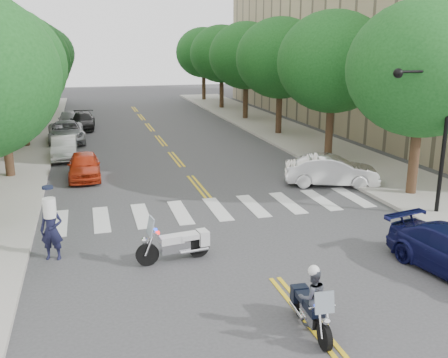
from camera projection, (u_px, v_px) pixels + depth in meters
name	position (u px, v px, depth m)	size (l,w,h in m)	color
ground	(275.00, 278.00, 14.44)	(140.00, 140.00, 0.00)	#38383A
sidewalk_left	(15.00, 147.00, 32.41)	(5.00, 60.00, 0.15)	#9E9991
sidewalk_right	(287.00, 133.00, 37.33)	(5.00, 60.00, 0.15)	#9E9991
tree_l_2	(18.00, 60.00, 31.15)	(6.40, 6.40, 8.45)	#382316
tree_l_3	(30.00, 57.00, 38.59)	(6.40, 6.40, 8.45)	#382316
tree_l_4	(38.00, 55.00, 46.02)	(6.40, 6.40, 8.45)	#382316
tree_l_5	(44.00, 53.00, 53.46)	(6.40, 6.40, 8.45)	#382316
tree_r_0	(423.00, 69.00, 20.84)	(6.40, 6.40, 8.45)	#382316
tree_r_1	(333.00, 62.00, 28.27)	(6.40, 6.40, 8.45)	#382316
tree_r_2	(280.00, 58.00, 35.71)	(6.40, 6.40, 8.45)	#382316
tree_r_3	(246.00, 56.00, 43.14)	(6.40, 6.40, 8.45)	#382316
tree_r_4	(222.00, 54.00, 50.58)	(6.40, 6.40, 8.45)	#382316
tree_r_5	(203.00, 53.00, 58.02)	(6.40, 6.40, 8.45)	#382316
traffic_signal_pole	(436.00, 122.00, 18.71)	(2.82, 0.42, 6.00)	black
motorcycle_police	(311.00, 301.00, 11.67)	(0.72, 2.07, 1.68)	black
motorcycle_parked	(180.00, 244.00, 15.56)	(2.37, 0.75, 1.53)	black
officer_standing	(52.00, 230.00, 15.51)	(0.70, 0.46, 1.92)	black
convertible	(331.00, 171.00, 23.74)	(1.53, 4.38, 1.44)	silver
parked_car_a	(84.00, 166.00, 25.00)	(1.55, 3.86, 1.31)	red
parked_car_b	(64.00, 148.00, 29.37)	(1.37, 3.93, 1.29)	silver
parked_car_c	(66.00, 132.00, 34.11)	(2.37, 5.13, 1.43)	#96979D
parked_car_d	(83.00, 121.00, 39.41)	(1.82, 4.47, 1.30)	black
parked_car_e	(68.00, 120.00, 40.05)	(1.58, 3.93, 1.34)	#A2A3A7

